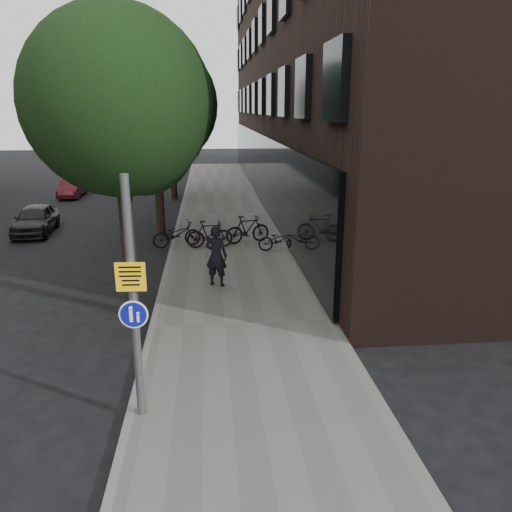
{
  "coord_description": "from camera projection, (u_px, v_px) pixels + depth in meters",
  "views": [
    {
      "loc": [
        -0.55,
        -7.86,
        5.16
      ],
      "look_at": [
        0.46,
        2.73,
        2.0
      ],
      "focal_mm": 35.0,
      "sensor_mm": 36.0,
      "label": 1
    }
  ],
  "objects": [
    {
      "name": "ground",
      "position": [
        245.0,
        405.0,
        9.01
      ],
      "size": [
        120.0,
        120.0,
        0.0
      ],
      "primitive_type": "plane",
      "color": "black",
      "rests_on": "ground"
    },
    {
      "name": "curb_edge",
      "position": [
        171.0,
        252.0,
        18.36
      ],
      "size": [
        0.15,
        60.0,
        0.13
      ],
      "primitive_type": "cube",
      "color": "slate",
      "rests_on": "ground"
    },
    {
      "name": "sidewalk",
      "position": [
        232.0,
        251.0,
        18.56
      ],
      "size": [
        4.5,
        60.0,
        0.12
      ],
      "primitive_type": "cube",
      "color": "#66645E",
      "rests_on": "ground"
    },
    {
      "name": "street_tree_near",
      "position": [
        122.0,
        110.0,
        11.76
      ],
      "size": [
        4.4,
        4.4,
        7.5
      ],
      "color": "black",
      "rests_on": "ground"
    },
    {
      "name": "parked_car_near",
      "position": [
        36.0,
        219.0,
        21.27
      ],
      "size": [
        1.69,
        3.69,
        1.23
      ],
      "primitive_type": "imported",
      "rotation": [
        0.0,
        0.0,
        0.07
      ],
      "color": "black",
      "rests_on": "ground"
    },
    {
      "name": "pedestrian",
      "position": [
        216.0,
        256.0,
        14.54
      ],
      "size": [
        0.77,
        0.65,
        1.81
      ],
      "primitive_type": "imported",
      "rotation": [
        0.0,
        0.0,
        2.76
      ],
      "color": "black",
      "rests_on": "sidewalk"
    },
    {
      "name": "street_tree_mid",
      "position": [
        157.0,
        109.0,
        19.87
      ],
      "size": [
        5.0,
        5.0,
        7.8
      ],
      "color": "black",
      "rests_on": "ground"
    },
    {
      "name": "parked_bike_curb_far",
      "position": [
        210.0,
        234.0,
        18.64
      ],
      "size": [
        1.76,
        0.62,
        1.04
      ],
      "primitive_type": "imported",
      "rotation": [
        0.0,
        0.0,
        1.65
      ],
      "color": "black",
      "rests_on": "sidewalk"
    },
    {
      "name": "signpost",
      "position": [
        134.0,
        301.0,
        7.99
      ],
      "size": [
        0.47,
        0.14,
        4.1
      ],
      "rotation": [
        0.0,
        0.0,
        -0.05
      ],
      "color": "#595B5E",
      "rests_on": "sidewalk"
    },
    {
      "name": "parked_car_mid",
      "position": [
        73.0,
        188.0,
        30.09
      ],
      "size": [
        1.17,
        3.3,
        1.09
      ],
      "primitive_type": "imported",
      "rotation": [
        0.0,
        0.0,
        0.0
      ],
      "color": "maroon",
      "rests_on": "ground"
    },
    {
      "name": "building_right_dark_brick",
      "position": [
        365.0,
        38.0,
        28.22
      ],
      "size": [
        12.0,
        40.0,
        18.0
      ],
      "primitive_type": "cube",
      "color": "black",
      "rests_on": "ground"
    },
    {
      "name": "parked_bike_curb_near",
      "position": [
        177.0,
        234.0,
        18.78
      ],
      "size": [
        1.96,
        1.17,
        0.97
      ],
      "primitive_type": "imported",
      "rotation": [
        0.0,
        0.0,
        1.87
      ],
      "color": "black",
      "rests_on": "sidewalk"
    },
    {
      "name": "parked_car_far",
      "position": [
        98.0,
        177.0,
        34.2
      ],
      "size": [
        2.15,
        4.4,
        1.23
      ],
      "primitive_type": "imported",
      "rotation": [
        0.0,
        0.0,
        -0.1
      ],
      "color": "black",
      "rests_on": "ground"
    },
    {
      "name": "street_tree_far",
      "position": [
        172.0,
        109.0,
        28.46
      ],
      "size": [
        5.0,
        5.0,
        7.8
      ],
      "color": "black",
      "rests_on": "ground"
    },
    {
      "name": "parked_bike_facade_far",
      "position": [
        248.0,
        229.0,
        19.3
      ],
      "size": [
        1.87,
        1.02,
        1.08
      ],
      "primitive_type": "imported",
      "rotation": [
        0.0,
        0.0,
        1.88
      ],
      "color": "black",
      "rests_on": "sidewalk"
    },
    {
      "name": "parked_bike_facade_near",
      "position": [
        280.0,
        240.0,
        18.27
      ],
      "size": [
        1.6,
        0.59,
        0.84
      ],
      "primitive_type": "imported",
      "rotation": [
        0.0,
        0.0,
        1.55
      ],
      "color": "black",
      "rests_on": "sidewalk"
    }
  ]
}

